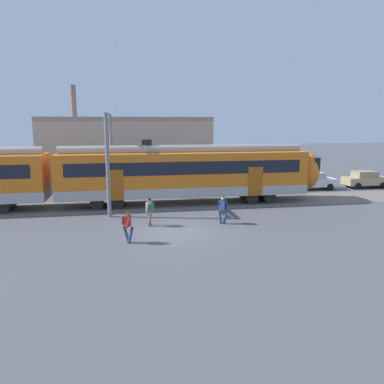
{
  "coord_description": "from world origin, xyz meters",
  "views": [
    {
      "loc": [
        -2.51,
        -19.57,
        5.96
      ],
      "look_at": [
        1.46,
        3.32,
        1.6
      ],
      "focal_mm": 35.0,
      "sensor_mm": 36.0,
      "label": 1
    }
  ],
  "objects_px": {
    "pedestrian_red": "(128,224)",
    "pedestrian_grey": "(150,209)",
    "parked_car_tan": "(365,179)",
    "pedestrian_navy": "(223,207)",
    "commuter_train": "(63,176)",
    "parked_car_white": "(313,181)"
  },
  "relations": [
    {
      "from": "commuter_train",
      "to": "pedestrian_red",
      "type": "distance_m",
      "value": 9.79
    },
    {
      "from": "pedestrian_red",
      "to": "pedestrian_grey",
      "type": "bearing_deg",
      "value": 66.63
    },
    {
      "from": "pedestrian_navy",
      "to": "parked_car_tan",
      "type": "bearing_deg",
      "value": 31.54
    },
    {
      "from": "pedestrian_grey",
      "to": "parked_car_white",
      "type": "bearing_deg",
      "value": 32.32
    },
    {
      "from": "commuter_train",
      "to": "parked_car_white",
      "type": "distance_m",
      "value": 21.14
    },
    {
      "from": "parked_car_white",
      "to": "pedestrian_red",
      "type": "bearing_deg",
      "value": -142.66
    },
    {
      "from": "pedestrian_red",
      "to": "parked_car_tan",
      "type": "relative_size",
      "value": 0.42
    },
    {
      "from": "pedestrian_red",
      "to": "parked_car_tan",
      "type": "bearing_deg",
      "value": 30.06
    },
    {
      "from": "pedestrian_navy",
      "to": "pedestrian_red",
      "type": "bearing_deg",
      "value": -154.43
    },
    {
      "from": "parked_car_tan",
      "to": "pedestrian_red",
      "type": "bearing_deg",
      "value": -149.94
    },
    {
      "from": "pedestrian_red",
      "to": "parked_car_tan",
      "type": "height_order",
      "value": "pedestrian_red"
    },
    {
      "from": "pedestrian_red",
      "to": "pedestrian_navy",
      "type": "distance_m",
      "value": 6.19
    },
    {
      "from": "parked_car_tan",
      "to": "pedestrian_grey",
      "type": "bearing_deg",
      "value": -154.8
    },
    {
      "from": "pedestrian_grey",
      "to": "commuter_train",
      "type": "bearing_deg",
      "value": 134.23
    },
    {
      "from": "commuter_train",
      "to": "parked_car_white",
      "type": "xyz_separation_m",
      "value": [
        20.74,
        3.83,
        -1.47
      ]
    },
    {
      "from": "pedestrian_grey",
      "to": "parked_car_white",
      "type": "height_order",
      "value": "pedestrian_grey"
    },
    {
      "from": "commuter_train",
      "to": "pedestrian_grey",
      "type": "relative_size",
      "value": 22.83
    },
    {
      "from": "pedestrian_grey",
      "to": "parked_car_white",
      "type": "distance_m",
      "value": 17.92
    },
    {
      "from": "pedestrian_grey",
      "to": "pedestrian_navy",
      "type": "distance_m",
      "value": 4.32
    },
    {
      "from": "pedestrian_navy",
      "to": "pedestrian_grey",
      "type": "bearing_deg",
      "value": 176.45
    },
    {
      "from": "parked_car_white",
      "to": "parked_car_tan",
      "type": "xyz_separation_m",
      "value": [
        5.21,
        -0.0,
        0.0
      ]
    },
    {
      "from": "commuter_train",
      "to": "pedestrian_red",
      "type": "bearing_deg",
      "value": -63.52
    }
  ]
}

